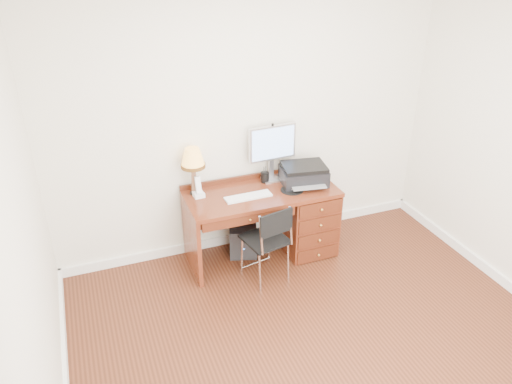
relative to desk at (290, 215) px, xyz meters
name	(u,v)px	position (x,y,z in m)	size (l,w,h in m)	color
ground	(323,346)	(-0.32, -1.40, -0.41)	(4.00, 4.00, 0.00)	#39190D
room_shell	(292,295)	(-0.32, -0.77, -0.36)	(4.00, 4.00, 4.00)	silver
desk	(290,215)	(0.00, 0.00, 0.00)	(1.50, 0.67, 0.75)	maroon
monitor	(273,146)	(-0.11, 0.23, 0.70)	(0.50, 0.17, 0.58)	silver
keyboard	(248,197)	(-0.49, -0.07, 0.35)	(0.46, 0.13, 0.02)	white
mouse_pad	(292,189)	(-0.03, -0.09, 0.35)	(0.23, 0.23, 0.05)	black
printer	(304,174)	(0.15, 0.03, 0.44)	(0.50, 0.42, 0.20)	black
leg_lamp	(193,161)	(-0.95, 0.19, 0.69)	(0.23, 0.23, 0.48)	black
phone	(198,191)	(-0.93, 0.12, 0.40)	(0.11, 0.11, 0.21)	white
pen_cup	(265,177)	(-0.21, 0.19, 0.39)	(0.08, 0.08, 0.11)	black
chair	(268,237)	(-0.42, -0.42, 0.08)	(0.45, 0.45, 0.81)	black
equipment_box	(243,240)	(-0.49, 0.10, -0.25)	(0.28, 0.28, 0.33)	black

